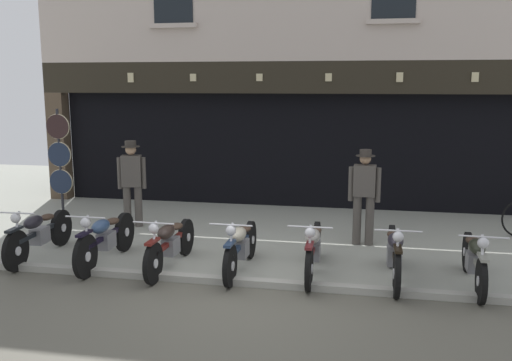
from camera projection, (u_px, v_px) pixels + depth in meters
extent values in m
cube|color=gray|center=(291.00, 211.00, 12.73)|extent=(23.98, 10.00, 0.08)
cube|color=#A1A096|center=(247.00, 285.00, 7.96)|extent=(23.98, 0.16, 0.18)
cube|color=black|center=(303.00, 142.00, 14.72)|extent=(11.02, 4.00, 2.60)
cube|color=#4C3D2D|center=(60.00, 146.00, 13.74)|extent=(0.44, 0.36, 2.60)
cube|color=black|center=(295.00, 144.00, 13.00)|extent=(10.55, 0.03, 2.18)
cube|color=black|center=(294.00, 77.00, 12.32)|extent=(11.98, 0.24, 0.70)
cube|color=#C6B789|center=(131.00, 78.00, 12.89)|extent=(0.14, 0.03, 0.22)
cube|color=#C6B789|center=(193.00, 77.00, 12.61)|extent=(0.14, 0.03, 0.17)
cube|color=#C6B789|center=(259.00, 77.00, 12.33)|extent=(0.14, 0.03, 0.16)
cube|color=#C6B789|center=(329.00, 77.00, 12.04)|extent=(0.14, 0.03, 0.17)
cube|color=#C6B789|center=(400.00, 77.00, 11.77)|extent=(0.14, 0.03, 0.20)
cube|color=#C6B789|center=(475.00, 77.00, 11.49)|extent=(0.14, 0.03, 0.20)
cube|color=#BCACA1|center=(173.00, 26.00, 12.46)|extent=(1.10, 0.12, 0.10)
cube|color=#BCACA1|center=(393.00, 21.00, 11.57)|extent=(1.10, 0.12, 0.10)
cylinder|color=black|center=(16.00, 251.00, 8.51)|extent=(0.09, 0.64, 0.64)
cylinder|color=silver|center=(16.00, 251.00, 8.51)|extent=(0.10, 0.14, 0.14)
cylinder|color=black|center=(61.00, 228.00, 9.87)|extent=(0.10, 0.64, 0.64)
cylinder|color=silver|center=(61.00, 228.00, 9.87)|extent=(0.11, 0.14, 0.14)
cube|color=black|center=(40.00, 231.00, 9.17)|extent=(0.11, 1.28, 0.07)
cube|color=slate|center=(40.00, 236.00, 9.18)|extent=(0.21, 0.33, 0.26)
ellipsoid|color=black|center=(33.00, 222.00, 8.97)|extent=(0.23, 0.47, 0.20)
ellipsoid|color=#38281E|center=(47.00, 217.00, 9.38)|extent=(0.21, 0.31, 0.10)
cube|color=black|center=(14.00, 229.00, 8.46)|extent=(0.11, 0.36, 0.04)
sphere|color=silver|center=(16.00, 218.00, 8.49)|extent=(0.15, 0.15, 0.15)
cylinder|color=silver|center=(15.00, 213.00, 8.47)|extent=(0.62, 0.04, 0.02)
cylinder|color=silver|center=(16.00, 232.00, 8.50)|extent=(0.04, 0.29, 0.60)
cylinder|color=black|center=(85.00, 257.00, 8.20)|extent=(0.07, 0.66, 0.66)
cylinder|color=silver|center=(85.00, 257.00, 8.20)|extent=(0.10, 0.15, 0.15)
cylinder|color=black|center=(124.00, 232.00, 9.55)|extent=(0.08, 0.66, 0.66)
cylinder|color=silver|center=(124.00, 232.00, 9.55)|extent=(0.11, 0.15, 0.15)
cube|color=black|center=(106.00, 236.00, 8.85)|extent=(0.07, 1.28, 0.07)
cube|color=slate|center=(106.00, 240.00, 8.87)|extent=(0.20, 0.32, 0.26)
ellipsoid|color=navy|center=(101.00, 226.00, 8.66)|extent=(0.22, 0.46, 0.20)
ellipsoid|color=#38281E|center=(112.00, 221.00, 9.06)|extent=(0.20, 0.30, 0.10)
cube|color=black|center=(84.00, 233.00, 8.14)|extent=(0.10, 0.36, 0.04)
sphere|color=silver|center=(86.00, 222.00, 8.18)|extent=(0.15, 0.15, 0.15)
cylinder|color=silver|center=(85.00, 217.00, 8.16)|extent=(0.62, 0.03, 0.02)
cylinder|color=silver|center=(86.00, 237.00, 8.19)|extent=(0.04, 0.24, 0.62)
cylinder|color=black|center=(153.00, 263.00, 7.98)|extent=(0.09, 0.61, 0.61)
cylinder|color=silver|center=(153.00, 263.00, 7.98)|extent=(0.10, 0.14, 0.13)
cylinder|color=black|center=(186.00, 237.00, 9.33)|extent=(0.10, 0.61, 0.61)
cylinder|color=silver|center=(186.00, 237.00, 9.33)|extent=(0.11, 0.14, 0.13)
cube|color=#5C1814|center=(171.00, 242.00, 8.64)|extent=(0.10, 1.30, 0.07)
cube|color=slate|center=(171.00, 246.00, 8.65)|extent=(0.21, 0.33, 0.26)
ellipsoid|color=black|center=(166.00, 232.00, 8.44)|extent=(0.23, 0.47, 0.20)
ellipsoid|color=#38281E|center=(176.00, 226.00, 8.85)|extent=(0.21, 0.31, 0.10)
cube|color=#5C1814|center=(152.00, 242.00, 7.92)|extent=(0.11, 0.36, 0.04)
sphere|color=silver|center=(154.00, 228.00, 7.95)|extent=(0.15, 0.15, 0.15)
cylinder|color=silver|center=(153.00, 223.00, 7.94)|extent=(0.62, 0.04, 0.02)
cylinder|color=silver|center=(154.00, 243.00, 7.97)|extent=(0.04, 0.26, 0.61)
cylinder|color=black|center=(230.00, 266.00, 7.86)|extent=(0.08, 0.61, 0.61)
cylinder|color=silver|center=(230.00, 266.00, 7.86)|extent=(0.10, 0.14, 0.13)
cylinder|color=black|center=(250.00, 240.00, 9.17)|extent=(0.09, 0.61, 0.61)
cylinder|color=silver|center=(250.00, 240.00, 9.17)|extent=(0.11, 0.14, 0.13)
cube|color=navy|center=(241.00, 244.00, 8.49)|extent=(0.09, 1.25, 0.07)
cube|color=slate|center=(241.00, 249.00, 8.50)|extent=(0.20, 0.32, 0.26)
ellipsoid|color=#A49D88|center=(238.00, 234.00, 8.30)|extent=(0.23, 0.46, 0.20)
ellipsoid|color=#38281E|center=(244.00, 229.00, 8.70)|extent=(0.20, 0.30, 0.10)
cube|color=navy|center=(230.00, 244.00, 7.80)|extent=(0.10, 0.36, 0.04)
sphere|color=silver|center=(231.00, 230.00, 7.83)|extent=(0.15, 0.15, 0.15)
cylinder|color=silver|center=(231.00, 225.00, 7.82)|extent=(0.62, 0.03, 0.02)
cylinder|color=silver|center=(231.00, 245.00, 7.85)|extent=(0.04, 0.29, 0.60)
cylinder|color=black|center=(309.00, 269.00, 7.72)|extent=(0.07, 0.63, 0.63)
cylinder|color=silver|center=(309.00, 269.00, 7.72)|extent=(0.10, 0.14, 0.14)
cylinder|color=black|center=(317.00, 241.00, 9.07)|extent=(0.08, 0.63, 0.63)
cylinder|color=silver|center=(317.00, 241.00, 9.07)|extent=(0.11, 0.14, 0.14)
cube|color=#591B1E|center=(313.00, 246.00, 8.37)|extent=(0.08, 1.29, 0.07)
cube|color=slate|center=(313.00, 250.00, 8.38)|extent=(0.20, 0.32, 0.26)
ellipsoid|color=gray|center=(313.00, 236.00, 8.17)|extent=(0.22, 0.46, 0.20)
ellipsoid|color=#38281E|center=(315.00, 230.00, 8.58)|extent=(0.20, 0.30, 0.10)
cube|color=#591B1E|center=(309.00, 246.00, 7.66)|extent=(0.10, 0.36, 0.04)
sphere|color=silver|center=(310.00, 233.00, 7.69)|extent=(0.15, 0.15, 0.15)
cylinder|color=silver|center=(310.00, 227.00, 7.67)|extent=(0.62, 0.03, 0.02)
cylinder|color=silver|center=(310.00, 248.00, 7.70)|extent=(0.04, 0.27, 0.61)
cylinder|color=black|center=(397.00, 274.00, 7.47)|extent=(0.07, 0.66, 0.66)
cylinder|color=silver|center=(397.00, 274.00, 7.47)|extent=(0.10, 0.15, 0.14)
cylinder|color=black|center=(391.00, 246.00, 8.75)|extent=(0.08, 0.66, 0.66)
cylinder|color=silver|center=(391.00, 246.00, 8.75)|extent=(0.11, 0.15, 0.14)
cube|color=black|center=(394.00, 251.00, 8.09)|extent=(0.08, 1.21, 0.07)
cube|color=slate|center=(394.00, 255.00, 8.10)|extent=(0.20, 0.32, 0.26)
ellipsoid|color=#232028|center=(396.00, 240.00, 7.90)|extent=(0.22, 0.46, 0.20)
ellipsoid|color=#38281E|center=(394.00, 234.00, 8.29)|extent=(0.20, 0.30, 0.10)
cube|color=black|center=(398.00, 249.00, 7.41)|extent=(0.10, 0.36, 0.04)
sphere|color=silver|center=(398.00, 237.00, 7.44)|extent=(0.15, 0.15, 0.15)
cylinder|color=silver|center=(398.00, 231.00, 7.43)|extent=(0.62, 0.03, 0.02)
cylinder|color=silver|center=(398.00, 252.00, 7.46)|extent=(0.04, 0.27, 0.61)
cylinder|color=black|center=(481.00, 281.00, 7.27)|extent=(0.09, 0.61, 0.61)
cylinder|color=silver|center=(481.00, 281.00, 7.27)|extent=(0.10, 0.14, 0.13)
cylinder|color=black|center=(467.00, 252.00, 8.52)|extent=(0.10, 0.61, 0.61)
cylinder|color=silver|center=(467.00, 252.00, 8.52)|extent=(0.11, 0.14, 0.13)
cube|color=gray|center=(474.00, 257.00, 7.87)|extent=(0.12, 1.20, 0.07)
cube|color=slate|center=(474.00, 262.00, 7.89)|extent=(0.21, 0.33, 0.26)
ellipsoid|color=#25291E|center=(477.00, 247.00, 7.69)|extent=(0.24, 0.47, 0.20)
ellipsoid|color=#38281E|center=(473.00, 240.00, 8.07)|extent=(0.21, 0.31, 0.10)
cube|color=gray|center=(483.00, 257.00, 7.21)|extent=(0.11, 0.36, 0.04)
sphere|color=silver|center=(483.00, 243.00, 7.24)|extent=(0.15, 0.15, 0.15)
cylinder|color=silver|center=(484.00, 237.00, 7.22)|extent=(0.62, 0.05, 0.02)
cylinder|color=silver|center=(482.00, 259.00, 7.26)|extent=(0.05, 0.29, 0.60)
cylinder|color=#47423D|center=(138.00, 206.00, 11.15)|extent=(0.15, 0.15, 0.83)
cylinder|color=#47423D|center=(127.00, 206.00, 11.14)|extent=(0.15, 0.15, 0.83)
cube|color=#47423D|center=(132.00, 171.00, 11.02)|extent=(0.42, 0.30, 0.62)
cube|color=silver|center=(132.00, 166.00, 11.12)|extent=(0.14, 0.05, 0.35)
cube|color=black|center=(132.00, 167.00, 11.13)|extent=(0.05, 0.02, 0.32)
cylinder|color=#47423D|center=(144.00, 173.00, 11.04)|extent=(0.09, 0.09, 0.62)
cylinder|color=#47423D|center=(120.00, 173.00, 11.01)|extent=(0.09, 0.09, 0.62)
sphere|color=tan|center=(131.00, 150.00, 10.94)|extent=(0.21, 0.21, 0.21)
cylinder|color=#332D28|center=(131.00, 147.00, 10.93)|extent=(0.36, 0.36, 0.01)
cylinder|color=#332D28|center=(130.00, 144.00, 10.92)|extent=(0.22, 0.22, 0.12)
cylinder|color=#47423D|center=(370.00, 220.00, 9.87)|extent=(0.15, 0.15, 0.90)
cylinder|color=#47423D|center=(357.00, 219.00, 9.92)|extent=(0.15, 0.15, 0.90)
cube|color=#47423D|center=(365.00, 181.00, 9.77)|extent=(0.39, 0.24, 0.55)
cube|color=white|center=(365.00, 176.00, 9.87)|extent=(0.14, 0.03, 0.31)
cube|color=#47234C|center=(365.00, 176.00, 9.89)|extent=(0.05, 0.02, 0.29)
cylinder|color=#47423D|center=(378.00, 185.00, 9.73)|extent=(0.09, 0.09, 0.61)
cylinder|color=#47423D|center=(351.00, 184.00, 9.84)|extent=(0.09, 0.09, 0.61)
sphere|color=#9E7A5B|center=(365.00, 159.00, 9.71)|extent=(0.20, 0.20, 0.20)
cylinder|color=#332D28|center=(365.00, 156.00, 9.70)|extent=(0.33, 0.33, 0.01)
cylinder|color=#332D28|center=(366.00, 153.00, 9.69)|extent=(0.21, 0.21, 0.11)
cylinder|color=#232328|center=(60.00, 162.00, 12.12)|extent=(0.06, 0.06, 2.29)
cylinder|color=black|center=(57.00, 127.00, 11.96)|extent=(0.52, 0.03, 0.52)
torus|color=beige|center=(58.00, 127.00, 11.98)|extent=(0.55, 0.04, 0.55)
cylinder|color=#192338|center=(59.00, 154.00, 12.07)|extent=(0.52, 0.03, 0.52)
torus|color=beige|center=(60.00, 154.00, 12.08)|extent=(0.55, 0.04, 0.55)
cylinder|color=#192338|center=(61.00, 182.00, 12.17)|extent=(0.52, 0.03, 0.52)
torus|color=beige|center=(61.00, 182.00, 12.19)|extent=(0.55, 0.04, 0.55)
cube|color=silver|center=(385.00, 131.00, 12.42)|extent=(0.66, 0.02, 1.08)
cube|color=#511E19|center=(385.00, 111.00, 12.33)|extent=(0.66, 0.01, 0.20)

